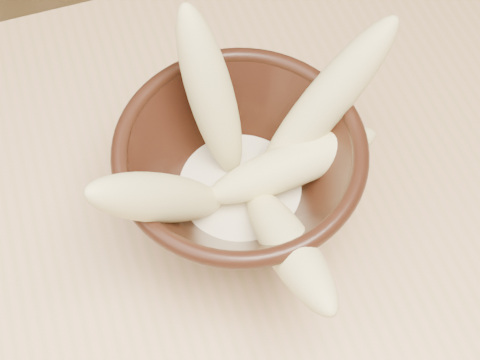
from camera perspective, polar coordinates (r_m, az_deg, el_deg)
name	(u,v)px	position (r m, az deg, el deg)	size (l,w,h in m)	color
table	(419,333)	(0.62, 15.04, -12.50)	(1.20, 0.80, 0.75)	tan
bowl	(240,174)	(0.51, 0.00, 0.49)	(0.18, 0.18, 0.10)	black
milk_puddle	(240,190)	(0.53, 0.00, -0.87)	(0.10, 0.10, 0.01)	beige
banana_upright	(211,95)	(0.49, -2.50, 7.29)	(0.03, 0.03, 0.15)	#E0D284
banana_left	(161,198)	(0.46, -6.74, -1.53)	(0.03, 0.03, 0.15)	#E0D284
banana_right	(324,104)	(0.50, 7.21, 6.49)	(0.03, 0.03, 0.16)	#E0D284
banana_across	(292,165)	(0.50, 4.46, 1.27)	(0.03, 0.03, 0.14)	#E0D284
banana_front	(288,245)	(0.46, 4.11, -5.59)	(0.03, 0.03, 0.15)	#E0D284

